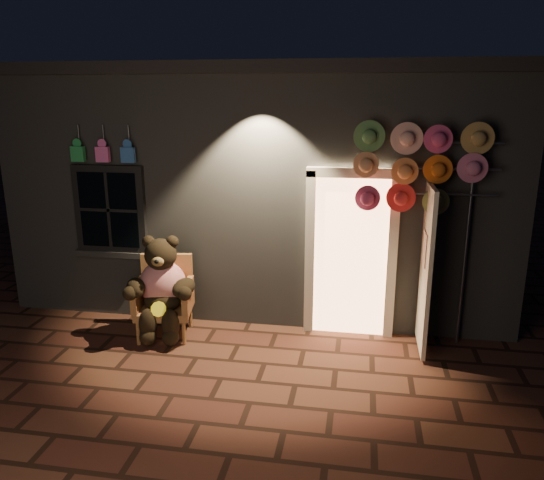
# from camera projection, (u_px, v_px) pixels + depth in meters

# --- Properties ---
(ground) EXTENTS (60.00, 60.00, 0.00)m
(ground) POSITION_uv_depth(u_px,v_px,m) (221.00, 378.00, 5.90)
(ground) COLOR #522E1F
(ground) RESTS_ON ground
(shop_building) EXTENTS (7.30, 5.95, 3.51)m
(shop_building) POSITION_uv_depth(u_px,v_px,m) (278.00, 173.00, 9.23)
(shop_building) COLOR slate
(shop_building) RESTS_ON ground
(wicker_armchair) EXTENTS (0.80, 0.74, 1.03)m
(wicker_armchair) POSITION_uv_depth(u_px,v_px,m) (165.00, 296.00, 6.91)
(wicker_armchair) COLOR #B48445
(wicker_armchair) RESTS_ON ground
(teddy_bear) EXTENTS (0.95, 0.80, 1.32)m
(teddy_bear) POSITION_uv_depth(u_px,v_px,m) (162.00, 287.00, 6.74)
(teddy_bear) COLOR red
(teddy_bear) RESTS_ON ground
(hat_rack) EXTENTS (1.71, 0.22, 2.74)m
(hat_rack) POSITION_uv_depth(u_px,v_px,m) (417.00, 169.00, 6.19)
(hat_rack) COLOR #59595E
(hat_rack) RESTS_ON ground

